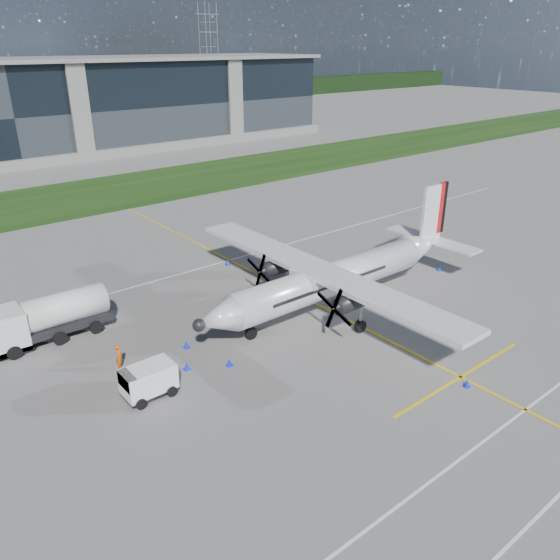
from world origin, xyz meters
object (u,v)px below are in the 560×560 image
at_px(safety_cone_nose_port, 229,362).
at_px(safety_cone_stbdwing, 227,262).
at_px(fuel_tanker_truck, 40,321).
at_px(ground_crew_person, 119,355).
at_px(pylon_east, 209,51).
at_px(baggage_tug, 149,381).
at_px(safety_cone_portwing, 467,383).
at_px(safety_cone_nose_stbd, 186,344).
at_px(safety_cone_tail, 439,268).
at_px(safety_cone_fwd, 187,366).
at_px(turboprop_aircraft, 341,258).

distance_m(safety_cone_nose_port, safety_cone_stbdwing, 16.31).
bearing_deg(fuel_tanker_truck, ground_crew_person, -67.96).
distance_m(pylon_east, baggage_tug, 175.97).
xyz_separation_m(safety_cone_portwing, safety_cone_nose_port, (-9.25, 10.34, 0.00)).
bearing_deg(pylon_east, fuel_tanker_truck, -126.16).
height_order(pylon_east, fuel_tanker_truck, pylon_east).
relative_size(safety_cone_nose_stbd, safety_cone_tail, 1.00).
bearing_deg(safety_cone_tail, safety_cone_fwd, 179.71).
height_order(pylon_east, safety_cone_tail, pylon_east).
bearing_deg(safety_cone_nose_stbd, baggage_tug, -142.35).
xyz_separation_m(safety_cone_nose_port, safety_cone_tail, (22.43, 1.12, 0.00)).
bearing_deg(safety_cone_nose_port, safety_cone_nose_stbd, 105.32).
bearing_deg(pylon_east, ground_crew_person, -124.26).
xyz_separation_m(fuel_tanker_truck, safety_cone_stbdwing, (16.79, 3.45, -1.25)).
height_order(fuel_tanker_truck, safety_cone_stbdwing, fuel_tanker_truck).
height_order(baggage_tug, safety_cone_nose_port, baggage_tug).
relative_size(turboprop_aircraft, safety_cone_portwing, 50.23).
bearing_deg(pylon_east, safety_cone_tail, -115.53).
relative_size(turboprop_aircraft, safety_cone_nose_stbd, 50.23).
xyz_separation_m(safety_cone_portwing, safety_cone_stbdwing, (-0.24, 23.93, 0.00)).
xyz_separation_m(ground_crew_person, safety_cone_nose_stbd, (4.30, -0.42, -0.65)).
height_order(turboprop_aircraft, safety_cone_portwing, turboprop_aircraft).
xyz_separation_m(turboprop_aircraft, ground_crew_person, (-16.27, 2.12, -2.86)).
height_order(safety_cone_portwing, safety_cone_fwd, same).
relative_size(baggage_tug, safety_cone_nose_port, 6.10).
bearing_deg(safety_cone_fwd, safety_cone_nose_port, -29.43).
xyz_separation_m(safety_cone_portwing, safety_cone_nose_stbd, (-10.21, 13.83, 0.00)).
relative_size(safety_cone_nose_stbd, safety_cone_nose_port, 1.00).
distance_m(safety_cone_nose_stbd, safety_cone_tail, 23.51).
bearing_deg(safety_cone_portwing, safety_cone_nose_port, 131.83).
relative_size(pylon_east, safety_cone_tail, 60.00).
xyz_separation_m(ground_crew_person, safety_cone_portwing, (14.51, -14.25, -0.65)).
distance_m(turboprop_aircraft, baggage_tug, 16.47).
bearing_deg(safety_cone_nose_stbd, safety_cone_stbdwing, 45.35).
distance_m(pylon_east, safety_cone_fwd, 173.61).
bearing_deg(baggage_tug, safety_cone_tail, 1.79).
bearing_deg(pylon_east, safety_cone_fwd, -122.93).
distance_m(baggage_tug, safety_cone_fwd, 3.15).
height_order(ground_crew_person, safety_cone_portwing, ground_crew_person).
height_order(fuel_tanker_truck, safety_cone_portwing, fuel_tanker_truck).
bearing_deg(pylon_east, safety_cone_nose_stbd, -122.99).
relative_size(fuel_tanker_truck, safety_cone_portwing, 15.96).
relative_size(safety_cone_stbdwing, safety_cone_tail, 1.00).
height_order(pylon_east, safety_cone_stbdwing, pylon_east).
bearing_deg(turboprop_aircraft, safety_cone_fwd, -177.66).
bearing_deg(turboprop_aircraft, ground_crew_person, 172.58).
bearing_deg(safety_cone_fwd, safety_cone_tail, -0.29).
bearing_deg(pylon_east, safety_cone_portwing, -117.77).
relative_size(safety_cone_portwing, safety_cone_nose_port, 1.00).
height_order(fuel_tanker_truck, safety_cone_nose_stbd, fuel_tanker_truck).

